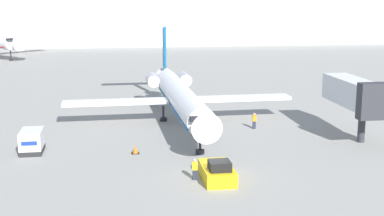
{
  "coord_description": "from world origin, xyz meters",
  "views": [
    {
      "loc": [
        -7.47,
        -38.37,
        13.81
      ],
      "look_at": [
        0.0,
        12.62,
        3.08
      ],
      "focal_mm": 50.0,
      "sensor_mm": 36.0,
      "label": 1
    }
  ],
  "objects_px": {
    "luggage_cart": "(32,141)",
    "traffic_cone_left": "(135,150)",
    "worker_near_tug": "(195,169)",
    "pushback_tug": "(217,172)",
    "worker_by_wing": "(254,121)",
    "airplane_main": "(179,94)",
    "jet_bridge": "(356,94)"
  },
  "relations": [
    {
      "from": "luggage_cart",
      "to": "worker_by_wing",
      "type": "xyz_separation_m",
      "value": [
        22.19,
        5.67,
        -0.13
      ]
    },
    {
      "from": "worker_near_tug",
      "to": "traffic_cone_left",
      "type": "distance_m",
      "value": 8.88
    },
    {
      "from": "pushback_tug",
      "to": "worker_near_tug",
      "type": "xyz_separation_m",
      "value": [
        -1.71,
        0.29,
        0.2
      ]
    },
    {
      "from": "airplane_main",
      "to": "jet_bridge",
      "type": "bearing_deg",
      "value": -29.63
    },
    {
      "from": "worker_by_wing",
      "to": "traffic_cone_left",
      "type": "bearing_deg",
      "value": -150.27
    },
    {
      "from": "pushback_tug",
      "to": "luggage_cart",
      "type": "bearing_deg",
      "value": 147.09
    },
    {
      "from": "jet_bridge",
      "to": "traffic_cone_left",
      "type": "bearing_deg",
      "value": -173.61
    },
    {
      "from": "pushback_tug",
      "to": "traffic_cone_left",
      "type": "relative_size",
      "value": 6.24
    },
    {
      "from": "worker_near_tug",
      "to": "jet_bridge",
      "type": "xyz_separation_m",
      "value": [
        17.62,
        10.24,
        3.58
      ]
    },
    {
      "from": "worker_near_tug",
      "to": "jet_bridge",
      "type": "bearing_deg",
      "value": 30.16
    },
    {
      "from": "worker_by_wing",
      "to": "pushback_tug",
      "type": "bearing_deg",
      "value": -114.41
    },
    {
      "from": "airplane_main",
      "to": "worker_by_wing",
      "type": "relative_size",
      "value": 17.76
    },
    {
      "from": "pushback_tug",
      "to": "worker_by_wing",
      "type": "relative_size",
      "value": 2.61
    },
    {
      "from": "airplane_main",
      "to": "worker_near_tug",
      "type": "bearing_deg",
      "value": -93.52
    },
    {
      "from": "luggage_cart",
      "to": "traffic_cone_left",
      "type": "height_order",
      "value": "luggage_cart"
    },
    {
      "from": "luggage_cart",
      "to": "worker_by_wing",
      "type": "relative_size",
      "value": 1.88
    },
    {
      "from": "luggage_cart",
      "to": "jet_bridge",
      "type": "distance_m",
      "value": 31.27
    },
    {
      "from": "pushback_tug",
      "to": "traffic_cone_left",
      "type": "distance_m",
      "value": 10.03
    },
    {
      "from": "worker_by_wing",
      "to": "traffic_cone_left",
      "type": "relative_size",
      "value": 2.39
    },
    {
      "from": "worker_by_wing",
      "to": "airplane_main",
      "type": "bearing_deg",
      "value": 149.83
    },
    {
      "from": "airplane_main",
      "to": "jet_bridge",
      "type": "height_order",
      "value": "airplane_main"
    },
    {
      "from": "worker_by_wing",
      "to": "traffic_cone_left",
      "type": "distance_m",
      "value": 14.94
    },
    {
      "from": "worker_near_tug",
      "to": "traffic_cone_left",
      "type": "height_order",
      "value": "worker_near_tug"
    },
    {
      "from": "traffic_cone_left",
      "to": "jet_bridge",
      "type": "bearing_deg",
      "value": 6.39
    },
    {
      "from": "pushback_tug",
      "to": "traffic_cone_left",
      "type": "height_order",
      "value": "pushback_tug"
    },
    {
      "from": "traffic_cone_left",
      "to": "worker_near_tug",
      "type": "bearing_deg",
      "value": -61.49
    },
    {
      "from": "pushback_tug",
      "to": "worker_near_tug",
      "type": "relative_size",
      "value": 2.71
    },
    {
      "from": "worker_near_tug",
      "to": "jet_bridge",
      "type": "height_order",
      "value": "jet_bridge"
    },
    {
      "from": "luggage_cart",
      "to": "traffic_cone_left",
      "type": "distance_m",
      "value": 9.41
    },
    {
      "from": "airplane_main",
      "to": "luggage_cart",
      "type": "relative_size",
      "value": 9.46
    },
    {
      "from": "pushback_tug",
      "to": "jet_bridge",
      "type": "relative_size",
      "value": 0.45
    },
    {
      "from": "luggage_cart",
      "to": "worker_near_tug",
      "type": "distance_m",
      "value": 16.49
    }
  ]
}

